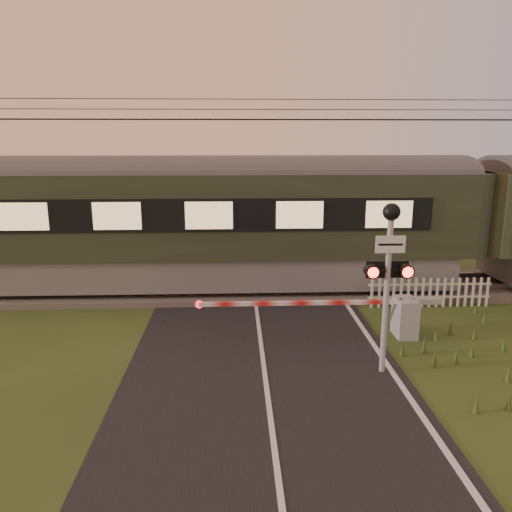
{
  "coord_description": "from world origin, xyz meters",
  "views": [
    {
      "loc": [
        -0.6,
        -9.4,
        4.9
      ],
      "look_at": [
        -0.07,
        3.2,
        1.95
      ],
      "focal_mm": 35.0,
      "sensor_mm": 36.0,
      "label": 1
    }
  ],
  "objects_px": {
    "train": "(473,220)",
    "crossing_signal": "(389,259)",
    "boom_gate": "(394,315)",
    "picket_fence": "(430,292)"
  },
  "relations": [
    {
      "from": "train",
      "to": "boom_gate",
      "type": "bearing_deg",
      "value": -133.02
    },
    {
      "from": "boom_gate",
      "to": "crossing_signal",
      "type": "height_order",
      "value": "crossing_signal"
    },
    {
      "from": "train",
      "to": "boom_gate",
      "type": "relative_size",
      "value": 7.07
    },
    {
      "from": "boom_gate",
      "to": "picket_fence",
      "type": "relative_size",
      "value": 1.67
    },
    {
      "from": "train",
      "to": "crossing_signal",
      "type": "xyz_separation_m",
      "value": [
        -4.67,
        -6.08,
        0.19
      ]
    },
    {
      "from": "train",
      "to": "crossing_signal",
      "type": "bearing_deg",
      "value": -127.52
    },
    {
      "from": "boom_gate",
      "to": "crossing_signal",
      "type": "distance_m",
      "value": 2.92
    },
    {
      "from": "boom_gate",
      "to": "picket_fence",
      "type": "distance_m",
      "value": 2.84
    },
    {
      "from": "crossing_signal",
      "to": "boom_gate",
      "type": "bearing_deg",
      "value": 66.8
    },
    {
      "from": "train",
      "to": "boom_gate",
      "type": "height_order",
      "value": "train"
    }
  ]
}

